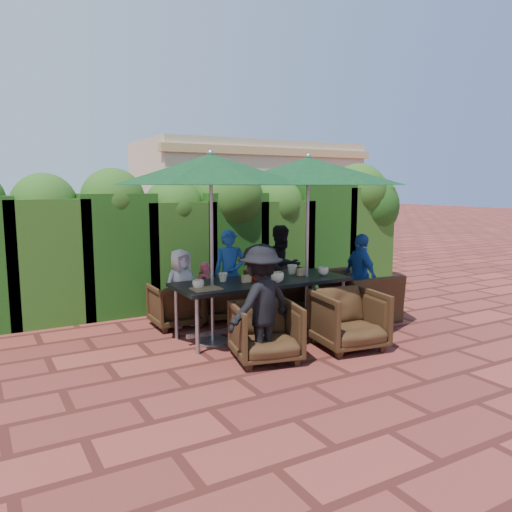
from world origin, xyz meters
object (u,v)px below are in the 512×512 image
dining_table (263,285)px  chair_far_right (278,286)px  chair_far_mid (227,294)px  chair_end_right (358,288)px  chair_near_right (349,317)px  umbrella_right (308,172)px  chair_far_left (175,303)px  umbrella_left (211,170)px  chair_near_left (266,329)px

dining_table → chair_far_right: size_ratio=3.08×
chair_far_mid → chair_end_right: size_ratio=0.72×
chair_far_mid → chair_near_right: (0.71, -1.99, 0.01)m
umbrella_right → chair_far_right: umbrella_right is taller
chair_end_right → chair_far_left: bearing=74.2°
dining_table → umbrella_left: 1.72m
chair_far_right → chair_end_right: 1.30m
chair_near_right → chair_far_right: bearing=90.7°
chair_far_left → chair_near_right: (1.52, -2.01, 0.06)m
dining_table → chair_near_right: (0.62, -1.07, -0.27)m
chair_near_left → chair_far_left: bearing=114.7°
chair_near_right → chair_far_mid: bearing=118.0°
umbrella_left → chair_far_right: umbrella_left is taller
chair_far_right → dining_table: bearing=41.7°
umbrella_left → chair_near_right: (1.38, -1.04, -1.81)m
umbrella_left → chair_near_left: umbrella_left is taller
dining_table → chair_far_left: bearing=133.8°
umbrella_left → chair_far_left: size_ratio=3.56×
chair_near_left → chair_end_right: (2.20, 0.93, 0.10)m
chair_far_mid → chair_near_right: bearing=127.2°
dining_table → umbrella_left: umbrella_left is taller
chair_far_mid → chair_end_right: (1.78, -0.93, 0.08)m
umbrella_right → chair_near_left: (-1.20, -0.88, -1.84)m
chair_far_mid → chair_far_left: bearing=15.6°
umbrella_right → chair_near_right: (-0.07, -1.01, -1.81)m
umbrella_left → chair_far_left: 2.11m
chair_far_left → chair_near_left: chair_near_left is taller
dining_table → umbrella_right: size_ratio=0.93×
chair_far_left → chair_near_left: 1.93m
umbrella_right → chair_end_right: bearing=2.8°
chair_far_left → chair_far_right: bearing=-176.9°
chair_far_right → chair_far_mid: bearing=-1.1°
chair_far_mid → chair_end_right: chair_end_right is taller
chair_far_left → chair_far_right: chair_far_right is taller
umbrella_left → chair_far_mid: 2.16m
chair_far_mid → chair_near_right: chair_near_right is taller
chair_end_right → chair_near_right: bearing=139.2°
dining_table → chair_near_left: (-0.51, -0.94, -0.30)m
dining_table → chair_end_right: size_ratio=2.25×
chair_far_left → chair_end_right: size_ratio=0.64×
chair_far_left → chair_near_left: bearing=102.6°
chair_far_mid → chair_near_right: 2.11m
dining_table → chair_near_right: chair_near_right is taller
chair_far_left → chair_far_mid: (0.81, -0.03, 0.05)m
umbrella_left → chair_far_right: bearing=32.1°
chair_far_mid → dining_table: bearing=113.3°
dining_table → chair_near_right: size_ratio=3.02×
umbrella_right → chair_end_right: 2.01m
chair_near_left → chair_near_right: (1.13, -0.13, 0.03)m
chair_near_left → chair_far_right: bearing=67.2°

